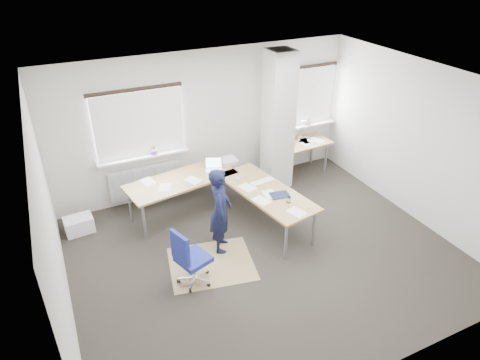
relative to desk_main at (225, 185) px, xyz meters
name	(u,v)px	position (x,y,z in m)	size (l,w,h in m)	color
ground	(265,254)	(0.16, -1.23, -0.69)	(6.00, 6.00, 0.00)	black
room_shell	(265,144)	(0.34, -0.78, 1.05)	(6.04, 5.04, 2.82)	beige
floor_mat	(211,264)	(-0.72, -1.09, -0.69)	(1.31, 1.11, 0.01)	#978052
white_crate	(79,225)	(-2.49, 0.71, -0.55)	(0.48, 0.33, 0.29)	white
desk_main	(225,185)	(0.00, 0.00, 0.00)	(2.82, 2.63, 0.96)	olive
desk_side	(297,145)	(2.09, 0.92, -0.01)	(1.44, 0.78, 1.22)	olive
task_chair	(192,268)	(-1.13, -1.36, -0.42)	(0.56, 0.55, 0.98)	navy
person	(220,211)	(-0.41, -0.77, 0.04)	(0.54, 0.35, 1.47)	black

